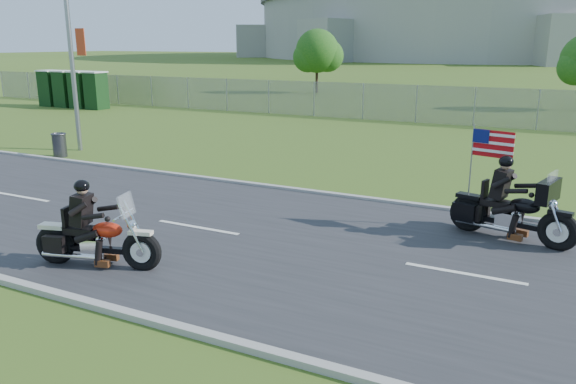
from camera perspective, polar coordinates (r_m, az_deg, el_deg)
The scene contains 15 objects.
ground at distance 12.18m, azimuth -1.43°, elevation -5.14°, with size 420.00×420.00×0.00m, color #39551A.
road at distance 12.18m, azimuth -1.43°, elevation -5.05°, with size 120.00×8.00×0.04m, color #28282B.
curb_north at distance 15.69m, azimuth 5.53°, elevation -0.40°, with size 120.00×0.18×0.12m, color #9E9B93.
curb_south at distance 9.10m, azimuth -13.81°, elevation -12.56°, with size 120.00×0.18×0.12m, color #9E9B93.
fence at distance 31.99m, azimuth 7.63°, elevation 9.12°, with size 60.00×0.03×2.00m, color gray.
stadium at distance 182.23m, azimuth 19.53°, elevation 17.74°, with size 140.40×140.40×29.20m.
streetlight at distance 23.88m, azimuth -21.17°, elevation 17.50°, with size 0.90×2.46×10.00m.
porta_toilet_a at distance 38.65m, azimuth -18.91°, elevation 9.67°, with size 1.10×1.10×2.30m, color black.
porta_toilet_b at distance 39.65m, azimuth -20.36°, elevation 9.66°, with size 1.10×1.10×2.30m, color black.
porta_toilet_c at distance 40.68m, azimuth -21.73°, elevation 9.64°, with size 1.10×1.10×2.30m, color black.
porta_toilet_d at distance 41.73m, azimuth -23.04°, elevation 9.62°, with size 1.10×1.10×2.30m, color black.
tree_fence_mid at distance 48.19m, azimuth 3.05°, elevation 13.90°, with size 3.96×3.69×5.30m.
motorcycle_lead at distance 11.29m, azimuth -19.01°, elevation -4.68°, with size 2.54×1.08×1.74m.
motorcycle_follow at distance 13.02m, azimuth 21.74°, elevation -1.97°, with size 2.75×1.20×2.32m.
trash_can at distance 22.85m, azimuth -22.19°, elevation 4.40°, with size 0.50×0.50×0.87m, color #323237.
Camera 1 is at (5.40, -10.09, 4.19)m, focal length 35.00 mm.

